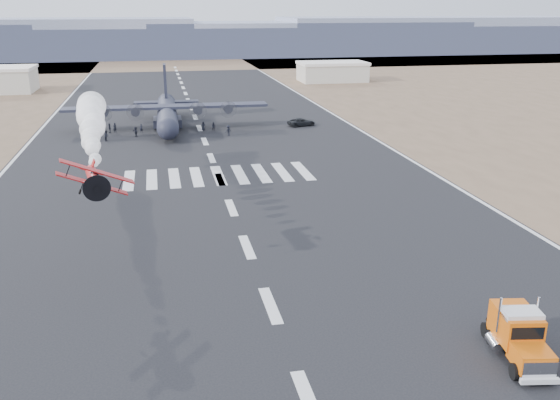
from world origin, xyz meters
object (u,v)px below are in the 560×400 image
object	(u,v)px
hangar_right	(332,71)
support_vehicle	(302,122)
crew_d	(110,128)
transport_aircraft	(167,113)
crew_g	(141,128)
semi_truck	(518,334)
crew_f	(136,132)
crew_b	(107,136)
crew_a	(115,128)
crew_e	(203,126)
aerobatic_biplane	(93,179)
crew_c	(228,130)
crew_h	(214,127)

from	to	relation	value
hangar_right	support_vehicle	distance (m)	72.79
crew_d	hangar_right	bearing A→B (deg)	130.59
transport_aircraft	crew_g	size ratio (longest dim) A/B	23.44
crew_g	semi_truck	bearing A→B (deg)	-49.30
crew_f	crew_b	bearing A→B (deg)	-91.41
crew_b	crew_a	bearing A→B (deg)	13.74
crew_b	crew_e	distance (m)	18.09
aerobatic_biplane	crew_g	xyz separation A→B (m)	(2.45, 61.38, -7.88)
aerobatic_biplane	crew_e	distance (m)	63.26
crew_a	transport_aircraft	bearing A→B (deg)	162.31
hangar_right	crew_c	bearing A→B (deg)	-119.23
transport_aircraft	crew_a	world-z (taller)	transport_aircraft
hangar_right	crew_c	xyz separation A→B (m)	(-41.40, -73.98, -2.08)
transport_aircraft	crew_g	xyz separation A→B (m)	(-4.88, -4.21, -2.02)
aerobatic_biplane	hangar_right	bearing A→B (deg)	60.04
crew_b	aerobatic_biplane	bearing A→B (deg)	-154.88
transport_aircraft	crew_g	bearing A→B (deg)	-138.35
semi_truck	transport_aircraft	size ratio (longest dim) A/B	0.21
crew_a	crew_c	bearing A→B (deg)	125.72
aerobatic_biplane	crew_e	world-z (taller)	aerobatic_biplane
hangar_right	transport_aircraft	xyz separation A→B (m)	(-51.89, -63.96, -0.18)
semi_truck	crew_d	xyz separation A→B (m)	(-31.12, 81.18, -0.83)
semi_truck	support_vehicle	bearing A→B (deg)	96.30
transport_aircraft	crew_e	xyz separation A→B (m)	(6.48, -4.36, -2.01)
aerobatic_biplane	crew_a	world-z (taller)	aerobatic_biplane
aerobatic_biplane	crew_f	world-z (taller)	aerobatic_biplane
support_vehicle	crew_g	size ratio (longest dim) A/B	3.34
crew_d	crew_g	xyz separation A→B (m)	(5.69, -1.04, -0.07)
transport_aircraft	crew_h	world-z (taller)	transport_aircraft
support_vehicle	crew_f	xyz separation A→B (m)	(-31.35, -3.79, 0.14)
aerobatic_biplane	crew_c	distance (m)	58.86
transport_aircraft	crew_d	size ratio (longest dim) A/B	21.59
crew_h	crew_d	bearing A→B (deg)	177.82
crew_e	aerobatic_biplane	bearing A→B (deg)	-110.42
crew_e	hangar_right	bearing A→B (deg)	48.68
aerobatic_biplane	crew_f	xyz separation A→B (m)	(1.53, 57.94, -7.80)
crew_c	support_vehicle	bearing A→B (deg)	176.03
aerobatic_biplane	crew_c	world-z (taller)	aerobatic_biplane
crew_e	transport_aircraft	bearing A→B (deg)	138.38
aerobatic_biplane	crew_b	xyz separation A→B (m)	(-3.33, 55.43, -7.76)
crew_c	crew_d	xyz separation A→B (m)	(-21.06, 6.86, -0.06)
crew_b	crew_d	distance (m)	6.99
transport_aircraft	aerobatic_biplane	bearing A→B (deg)	-95.46
crew_c	crew_e	size ratio (longest dim) A/B	1.14
hangar_right	crew_d	size ratio (longest dim) A/B	11.69
crew_f	crew_h	distance (m)	14.30
semi_truck	transport_aircraft	xyz separation A→B (m)	(-20.54, 84.34, 1.12)
aerobatic_biplane	crew_c	bearing A→B (deg)	66.82
crew_d	crew_g	bearing A→B (deg)	73.13
crew_b	crew_c	xyz separation A→B (m)	(21.15, 0.13, 0.01)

